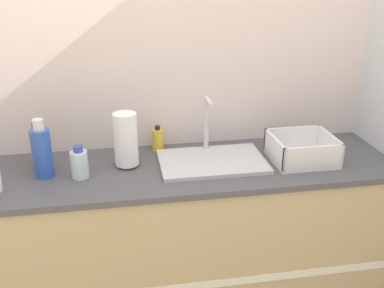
{
  "coord_description": "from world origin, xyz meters",
  "views": [
    {
      "loc": [
        -0.26,
        -1.63,
        1.85
      ],
      "look_at": [
        0.07,
        0.25,
        1.06
      ],
      "focal_mm": 42.0,
      "sensor_mm": 36.0,
      "label": 1
    }
  ],
  "objects_px": {
    "bottle_clear": "(79,163)",
    "sink": "(212,159)",
    "dish_rack": "(302,152)",
    "bottle_amber": "(39,148)",
    "paper_towel_roll": "(126,140)",
    "bottle_blue": "(42,152)",
    "soap_dispenser": "(158,140)"
  },
  "relations": [
    {
      "from": "bottle_amber",
      "to": "bottle_clear",
      "type": "xyz_separation_m",
      "value": [
        0.19,
        -0.14,
        -0.03
      ]
    },
    {
      "from": "bottle_clear",
      "to": "bottle_blue",
      "type": "height_order",
      "value": "bottle_blue"
    },
    {
      "from": "sink",
      "to": "bottle_amber",
      "type": "height_order",
      "value": "sink"
    },
    {
      "from": "dish_rack",
      "to": "bottle_amber",
      "type": "relative_size",
      "value": 1.35
    },
    {
      "from": "dish_rack",
      "to": "bottle_amber",
      "type": "distance_m",
      "value": 1.25
    },
    {
      "from": "soap_dispenser",
      "to": "bottle_amber",
      "type": "bearing_deg",
      "value": -169.29
    },
    {
      "from": "bottle_amber",
      "to": "dish_rack",
      "type": "bearing_deg",
      "value": -6.33
    },
    {
      "from": "bottle_blue",
      "to": "bottle_amber",
      "type": "bearing_deg",
      "value": 105.46
    },
    {
      "from": "paper_towel_roll",
      "to": "bottle_amber",
      "type": "distance_m",
      "value": 0.41
    },
    {
      "from": "sink",
      "to": "bottle_clear",
      "type": "height_order",
      "value": "sink"
    },
    {
      "from": "soap_dispenser",
      "to": "sink",
      "type": "bearing_deg",
      "value": -39.91
    },
    {
      "from": "bottle_clear",
      "to": "soap_dispenser",
      "type": "xyz_separation_m",
      "value": [
        0.37,
        0.25,
        -0.01
      ]
    },
    {
      "from": "soap_dispenser",
      "to": "bottle_blue",
      "type": "bearing_deg",
      "value": -158.71
    },
    {
      "from": "soap_dispenser",
      "to": "dish_rack",
      "type": "bearing_deg",
      "value": -19.84
    },
    {
      "from": "bottle_blue",
      "to": "sink",
      "type": "bearing_deg",
      "value": 0.62
    },
    {
      "from": "paper_towel_roll",
      "to": "bottle_blue",
      "type": "relative_size",
      "value": 0.97
    },
    {
      "from": "sink",
      "to": "soap_dispenser",
      "type": "xyz_separation_m",
      "value": [
        -0.24,
        0.2,
        0.04
      ]
    },
    {
      "from": "sink",
      "to": "dish_rack",
      "type": "height_order",
      "value": "sink"
    },
    {
      "from": "paper_towel_roll",
      "to": "soap_dispenser",
      "type": "distance_m",
      "value": 0.24
    },
    {
      "from": "bottle_blue",
      "to": "paper_towel_roll",
      "type": "bearing_deg",
      "value": 6.66
    },
    {
      "from": "bottle_clear",
      "to": "bottle_blue",
      "type": "bearing_deg",
      "value": 165.89
    },
    {
      "from": "bottle_amber",
      "to": "paper_towel_roll",
      "type": "bearing_deg",
      "value": -8.32
    },
    {
      "from": "paper_towel_roll",
      "to": "bottle_blue",
      "type": "distance_m",
      "value": 0.37
    },
    {
      "from": "dish_rack",
      "to": "bottle_blue",
      "type": "bearing_deg",
      "value": 178.31
    },
    {
      "from": "sink",
      "to": "bottle_clear",
      "type": "relative_size",
      "value": 3.33
    },
    {
      "from": "bottle_clear",
      "to": "bottle_blue",
      "type": "distance_m",
      "value": 0.17
    },
    {
      "from": "sink",
      "to": "bottle_clear",
      "type": "xyz_separation_m",
      "value": [
        -0.61,
        -0.05,
        0.05
      ]
    },
    {
      "from": "dish_rack",
      "to": "bottle_clear",
      "type": "xyz_separation_m",
      "value": [
        -1.05,
        -0.0,
        0.02
      ]
    },
    {
      "from": "bottle_clear",
      "to": "soap_dispenser",
      "type": "height_order",
      "value": "bottle_clear"
    },
    {
      "from": "bottle_clear",
      "to": "sink",
      "type": "bearing_deg",
      "value": 4.51
    },
    {
      "from": "sink",
      "to": "bottle_amber",
      "type": "distance_m",
      "value": 0.81
    },
    {
      "from": "sink",
      "to": "bottle_amber",
      "type": "relative_size",
      "value": 2.31
    }
  ]
}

